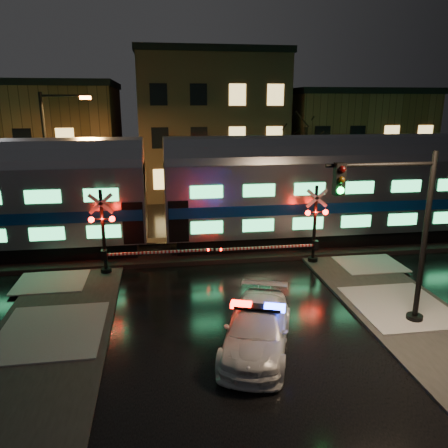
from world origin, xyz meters
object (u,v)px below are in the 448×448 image
Objects in this scene: crossing_signal_right at (308,233)px; traffic_light at (399,238)px; crossing_signal_left at (112,241)px; police_car at (257,329)px; streetlight at (52,156)px.

traffic_light is at bearing -81.70° from crossing_signal_right.
crossing_signal_left reaches higher than crossing_signal_right.
crossing_signal_right is at bearing 79.43° from police_car.
crossing_signal_left is at bearing 145.03° from police_car.
police_car is at bearing -57.18° from streetlight.
police_car is at bearing -54.22° from crossing_signal_left.
traffic_light is at bearing -31.96° from crossing_signal_left.
streetlight is at bearing 153.01° from crossing_signal_right.
traffic_light is 0.75× the size of streetlight.
police_car is 8.40m from crossing_signal_right.
crossing_signal_left is 12.28m from traffic_light.
police_car is 0.85× the size of traffic_light.
crossing_signal_left is at bearing 140.65° from traffic_light.
police_car is 0.94× the size of crossing_signal_left.
police_car is 5.78m from traffic_light.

